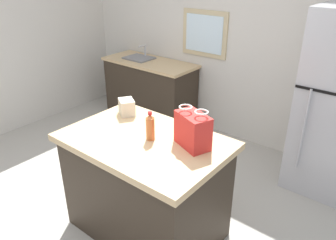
{
  "coord_description": "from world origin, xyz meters",
  "views": [
    {
      "loc": [
        1.85,
        -1.52,
        2.21
      ],
      "look_at": [
        0.25,
        0.46,
        0.98
      ],
      "focal_mm": 35.47,
      "sensor_mm": 36.0,
      "label": 1
    }
  ],
  "objects": [
    {
      "name": "ground",
      "position": [
        0.0,
        0.0,
        0.0
      ],
      "size": [
        6.29,
        6.29,
        0.0
      ],
      "primitive_type": "plane",
      "color": "#ADA89E"
    },
    {
      "name": "back_wall",
      "position": [
        -0.01,
        2.28,
        1.26
      ],
      "size": [
        5.24,
        0.13,
        2.53
      ],
      "color": "silver",
      "rests_on": "ground"
    },
    {
      "name": "kitchen_island",
      "position": [
        0.25,
        0.16,
        0.47
      ],
      "size": [
        1.32,
        0.89,
        0.93
      ],
      "color": "#33281E",
      "rests_on": "ground"
    },
    {
      "name": "sink_counter",
      "position": [
        -1.29,
        1.93,
        0.47
      ],
      "size": [
        1.4,
        0.59,
        1.09
      ],
      "color": "#33281E",
      "rests_on": "ground"
    },
    {
      "name": "shopping_bag",
      "position": [
        0.61,
        0.3,
        1.07
      ],
      "size": [
        0.32,
        0.25,
        0.31
      ],
      "color": "red",
      "rests_on": "kitchen_island"
    },
    {
      "name": "small_box",
      "position": [
        -0.19,
        0.39,
        1.01
      ],
      "size": [
        0.2,
        0.19,
        0.14
      ],
      "primitive_type": "cube",
      "rotation": [
        0.0,
        0.0,
        -0.56
      ],
      "color": "beige",
      "rests_on": "kitchen_island"
    },
    {
      "name": "bottle",
      "position": [
        0.3,
        0.18,
        1.04
      ],
      "size": [
        0.07,
        0.07,
        0.24
      ],
      "color": "#C66633",
      "rests_on": "kitchen_island"
    }
  ]
}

